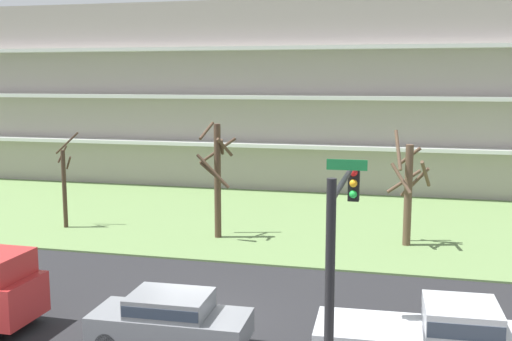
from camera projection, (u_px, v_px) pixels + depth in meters
name	position (u px, v px, depth m)	size (l,w,h in m)	color
ground	(197.00, 321.00, 19.29)	(160.00, 160.00, 0.00)	#232326
grass_lawn_strip	(284.00, 220.00, 32.73)	(80.00, 16.00, 0.08)	#66844C
apartment_building	(321.00, 95.00, 44.78)	(52.39, 11.97, 12.41)	#9E938C
tree_far_left	(65.00, 184.00, 30.69)	(1.23, 0.81, 4.80)	#423023
tree_left	(217.00, 175.00, 28.59)	(1.90, 1.94, 5.44)	#4C3828
tree_center	(408.00, 188.00, 27.36)	(1.94, 1.94, 5.20)	brown
sedan_gray_center_left	(170.00, 318.00, 17.26)	(4.44, 1.90, 1.57)	slate
pickup_silver_center_right	(433.00, 338.00, 15.60)	(5.47, 2.21, 1.95)	#B7BABF
traffic_signal_mast	(341.00, 249.00, 12.99)	(0.90, 5.24, 5.74)	black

